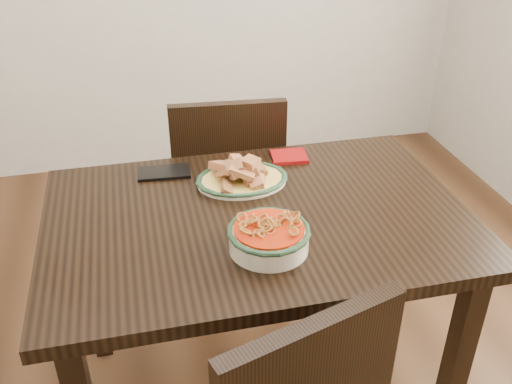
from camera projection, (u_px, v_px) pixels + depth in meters
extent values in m
plane|color=#351F11|center=(219.00, 374.00, 2.08)|extent=(3.50, 3.50, 0.00)
cube|color=black|center=(258.00, 219.00, 1.64)|extent=(1.21, 0.81, 0.04)
cube|color=black|center=(456.00, 363.00, 1.67)|extent=(0.06, 0.06, 0.71)
cube|color=black|center=(92.00, 278.00, 2.00)|extent=(0.06, 0.06, 0.71)
cube|color=black|center=(370.00, 238.00, 2.21)|extent=(0.06, 0.06, 0.71)
cube|color=black|center=(226.00, 189.00, 2.38)|extent=(0.45, 0.45, 0.04)
cube|color=black|center=(259.00, 210.00, 2.66)|extent=(0.04, 0.04, 0.41)
cube|color=black|center=(186.00, 216.00, 2.62)|extent=(0.04, 0.04, 0.41)
cube|color=black|center=(272.00, 253.00, 2.37)|extent=(0.04, 0.04, 0.41)
cube|color=black|center=(190.00, 260.00, 2.33)|extent=(0.04, 0.04, 0.41)
cube|color=black|center=(229.00, 159.00, 2.10)|extent=(0.42, 0.07, 0.44)
ellipsoid|color=white|center=(242.00, 181.00, 1.78)|extent=(0.28, 0.21, 0.02)
ellipsoid|color=gold|center=(242.00, 179.00, 1.78)|extent=(0.27, 0.20, 0.01)
torus|color=#1A3A25|center=(242.00, 179.00, 1.78)|extent=(0.22, 0.22, 0.01)
cylinder|color=beige|center=(269.00, 239.00, 1.47)|extent=(0.21, 0.21, 0.06)
torus|color=#17341D|center=(269.00, 231.00, 1.46)|extent=(0.22, 0.22, 0.02)
cylinder|color=#A72107|center=(269.00, 229.00, 1.46)|extent=(0.18, 0.18, 0.01)
cube|color=black|center=(164.00, 172.00, 1.83)|extent=(0.17, 0.10, 0.01)
cube|color=maroon|center=(289.00, 156.00, 1.93)|extent=(0.13, 0.11, 0.01)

